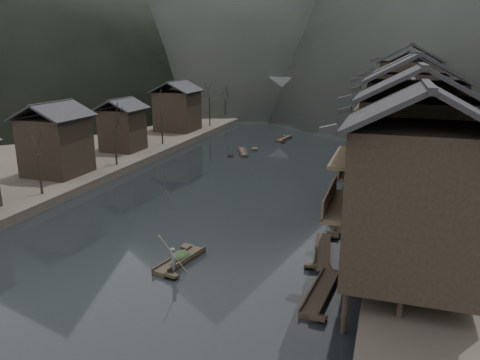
% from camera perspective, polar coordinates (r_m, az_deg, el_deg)
% --- Properties ---
extents(water, '(300.00, 300.00, 0.00)m').
position_cam_1_polar(water, '(39.73, -6.75, -6.45)').
color(water, black).
rests_on(water, ground).
extents(left_bank, '(40.00, 200.00, 1.20)m').
position_cam_1_polar(left_bank, '(90.30, -16.47, 5.89)').
color(left_bank, '#2D2823').
rests_on(left_bank, ground).
extents(stilt_houses, '(9.00, 67.60, 15.79)m').
position_cam_1_polar(stilt_houses, '(53.28, 19.84, 8.32)').
color(stilt_houses, black).
rests_on(stilt_houses, ground).
extents(left_houses, '(8.10, 53.20, 8.73)m').
position_cam_1_polar(left_houses, '(65.22, -16.02, 6.91)').
color(left_houses, black).
rests_on(left_houses, left_bank).
extents(bare_trees, '(3.80, 72.62, 7.59)m').
position_cam_1_polar(bare_trees, '(67.93, -11.01, 8.04)').
color(bare_trees, black).
rests_on(bare_trees, left_bank).
extents(moored_sampans, '(2.74, 55.61, 0.47)m').
position_cam_1_polar(moored_sampans, '(52.83, 13.15, -0.90)').
color(moored_sampans, black).
rests_on(moored_sampans, water).
extents(midriver_boats, '(5.93, 18.19, 0.45)m').
position_cam_1_polar(midriver_boats, '(74.75, 2.97, 4.29)').
color(midriver_boats, black).
rests_on(midriver_boats, water).
extents(stone_bridge, '(40.00, 6.00, 9.00)m').
position_cam_1_polar(stone_bridge, '(106.92, 9.71, 10.17)').
color(stone_bridge, '#4C4C4F').
rests_on(stone_bridge, ground).
extents(hero_sampan, '(2.12, 5.45, 0.44)m').
position_cam_1_polar(hero_sampan, '(34.44, -7.31, -9.69)').
color(hero_sampan, black).
rests_on(hero_sampan, water).
extents(cargo_heap, '(1.19, 1.55, 0.71)m').
position_cam_1_polar(cargo_heap, '(34.42, -7.24, -8.62)').
color(cargo_heap, black).
rests_on(cargo_heap, hero_sampan).
extents(boatman, '(0.79, 0.77, 1.83)m').
position_cam_1_polar(boatman, '(32.30, -8.15, -9.25)').
color(boatman, '#4E4E50').
rests_on(boatman, hero_sampan).
extents(bamboo_pole, '(1.42, 2.01, 3.88)m').
position_cam_1_polar(bamboo_pole, '(31.14, -8.02, -4.53)').
color(bamboo_pole, '#8C7A51').
rests_on(bamboo_pole, boatman).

